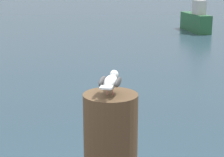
% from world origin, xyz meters
% --- Properties ---
extents(mooring_post, '(0.39, 0.39, 0.79)m').
position_xyz_m(mooring_post, '(0.72, -0.38, 1.50)').
color(mooring_post, '#4C3823').
rests_on(mooring_post, harbor_quay).
extents(seagull, '(0.17, 0.39, 0.14)m').
position_xyz_m(seagull, '(0.72, -0.37, 1.98)').
color(seagull, '#C66860').
rests_on(seagull, mooring_post).
extents(boat_green, '(1.27, 3.36, 3.49)m').
position_xyz_m(boat_green, '(4.31, 17.52, 0.57)').
color(boat_green, '#2D6B3D').
rests_on(boat_green, ground_plane).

